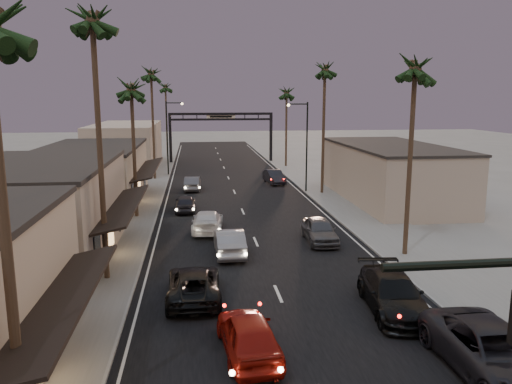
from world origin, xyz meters
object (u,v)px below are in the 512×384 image
object	(u,v)px
palm_ld	(151,71)
palm_rb	(325,66)
palm_ra	(416,61)
oncoming_pickup	(194,284)
palm_lc	(131,83)
streetlight_right	(304,139)
arch	(221,125)
curbside_black	(393,294)
palm_far	(165,85)
oncoming_red	(248,334)
curbside_near	(495,353)
palm_lb	(92,13)
streetlight_left	(169,132)
palm_rc	(287,90)
oncoming_silver	(229,242)

from	to	relation	value
palm_ld	palm_rb	xyz separation A→B (m)	(17.20, -11.00, 0.00)
palm_rb	palm_ra	bearing A→B (deg)	-90.00
oncoming_pickup	palm_lc	bearing A→B (deg)	-74.85
streetlight_right	palm_ra	bearing A→B (deg)	-85.43
arch	curbside_black	bearing A→B (deg)	-84.95
palm_rb	palm_far	world-z (taller)	palm_rb
oncoming_red	oncoming_pickup	bearing A→B (deg)	-74.96
palm_lc	palm_ld	xyz separation A→B (m)	(0.00, 19.00, 1.95)
palm_far	curbside_near	bearing A→B (deg)	-77.88
palm_ld	curbside_near	world-z (taller)	palm_ld
palm_lb	curbside_near	size ratio (longest dim) A/B	2.41
palm_lc	streetlight_left	bearing A→B (deg)	85.63
palm_rc	palm_far	size ratio (longest dim) A/B	0.92
palm_rb	curbside_near	world-z (taller)	palm_rb
streetlight_left	palm_lc	distance (m)	22.65
palm_lc	curbside_black	xyz separation A→B (m)	(13.34, -19.62, -9.64)
streetlight_right	oncoming_silver	size ratio (longest dim) A/B	1.86
oncoming_red	palm_lb	bearing A→B (deg)	-57.83
palm_ra	palm_rb	distance (m)	20.02
palm_rb	curbside_near	distance (m)	35.16
arch	palm_lc	size ratio (longest dim) A/B	1.25
streetlight_left	palm_lc	size ratio (longest dim) A/B	0.74
oncoming_pickup	curbside_black	distance (m)	9.14
oncoming_pickup	oncoming_silver	bearing A→B (deg)	-107.34
streetlight_right	palm_ld	world-z (taller)	palm_ld
streetlight_right	curbside_black	bearing A→B (deg)	-94.36
palm_lc	palm_rc	bearing A→B (deg)	58.44
palm_ld	palm_rc	size ratio (longest dim) A/B	1.16
palm_lb	oncoming_red	distance (m)	16.60
arch	palm_rb	distance (m)	28.24
streetlight_right	palm_far	size ratio (longest dim) A/B	0.68
palm_lb	palm_lc	bearing A→B (deg)	90.00
palm_lc	oncoming_red	bearing A→B (deg)	-73.89
streetlight_left	palm_rb	size ratio (longest dim) A/B	0.63
arch	palm_ra	distance (m)	47.17
palm_rc	oncoming_silver	world-z (taller)	palm_rc
streetlight_left	palm_lb	size ratio (longest dim) A/B	0.59
palm_lc	oncoming_silver	size ratio (longest dim) A/B	2.53
arch	oncoming_pickup	world-z (taller)	arch
curbside_black	curbside_near	bearing A→B (deg)	-70.47
palm_rc	palm_far	distance (m)	21.97
oncoming_silver	palm_rc	bearing A→B (deg)	-106.52
arch	streetlight_right	size ratio (longest dim) A/B	1.69
palm_rb	curbside_near	size ratio (longest dim) A/B	2.25
arch	palm_lc	xyz separation A→B (m)	(-8.60, -34.00, 4.94)
palm_ld	palm_ra	distance (m)	35.47
palm_lc	palm_rb	size ratio (longest dim) A/B	0.86
palm_ra	palm_rc	bearing A→B (deg)	90.00
arch	oncoming_silver	size ratio (longest dim) A/B	3.15
arch	palm_ld	xyz separation A→B (m)	(-8.60, -15.00, 6.88)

